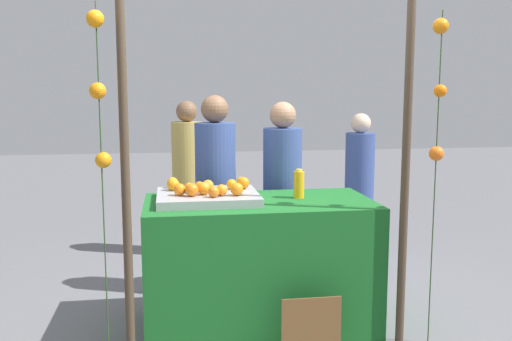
# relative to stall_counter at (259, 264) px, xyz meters

# --- Properties ---
(ground_plane) EXTENTS (24.00, 24.00, 0.00)m
(ground_plane) POSITION_rel_stall_counter_xyz_m (0.00, 0.00, -0.47)
(ground_plane) COLOR slate
(stall_counter) EXTENTS (1.65, 0.86, 0.94)m
(stall_counter) POSITION_rel_stall_counter_xyz_m (0.00, 0.00, 0.00)
(stall_counter) COLOR #196023
(stall_counter) RESTS_ON ground_plane
(orange_tray) EXTENTS (0.72, 0.62, 0.06)m
(orange_tray) POSITION_rel_stall_counter_xyz_m (-0.37, 0.05, 0.50)
(orange_tray) COLOR #9EA0A5
(orange_tray) RESTS_ON stall_counter
(orange_0) EXTENTS (0.08, 0.08, 0.08)m
(orange_0) POSITION_rel_stall_counter_xyz_m (-0.18, 0.16, 0.57)
(orange_0) COLOR orange
(orange_0) RESTS_ON orange_tray
(orange_1) EXTENTS (0.08, 0.08, 0.08)m
(orange_1) POSITION_rel_stall_counter_xyz_m (-0.50, 0.05, 0.57)
(orange_1) COLOR orange
(orange_1) RESTS_ON orange_tray
(orange_2) EXTENTS (0.08, 0.08, 0.08)m
(orange_2) POSITION_rel_stall_counter_xyz_m (-0.09, 0.27, 0.57)
(orange_2) COLOR orange
(orange_2) RESTS_ON orange_tray
(orange_3) EXTENTS (0.09, 0.09, 0.09)m
(orange_3) POSITION_rel_stall_counter_xyz_m (-0.17, -0.09, 0.58)
(orange_3) COLOR orange
(orange_3) RESTS_ON orange_tray
(orange_4) EXTENTS (0.09, 0.09, 0.09)m
(orange_4) POSITION_rel_stall_counter_xyz_m (-0.57, -0.03, 0.57)
(orange_4) COLOR orange
(orange_4) RESTS_ON orange_tray
(orange_5) EXTENTS (0.09, 0.09, 0.09)m
(orange_5) POSITION_rel_stall_counter_xyz_m (-0.49, -0.07, 0.58)
(orange_5) COLOR orange
(orange_5) RESTS_ON orange_tray
(orange_6) EXTENTS (0.08, 0.08, 0.08)m
(orange_6) POSITION_rel_stall_counter_xyz_m (-0.28, -0.08, 0.57)
(orange_6) COLOR orange
(orange_6) RESTS_ON orange_tray
(orange_7) EXTENTS (0.08, 0.08, 0.08)m
(orange_7) POSITION_rel_stall_counter_xyz_m (-0.42, 0.09, 0.57)
(orange_7) COLOR orange
(orange_7) RESTS_ON orange_tray
(orange_8) EXTENTS (0.09, 0.09, 0.09)m
(orange_8) POSITION_rel_stall_counter_xyz_m (-0.61, 0.18, 0.58)
(orange_8) COLOR orange
(orange_8) RESTS_ON orange_tray
(orange_9) EXTENTS (0.08, 0.08, 0.08)m
(orange_9) POSITION_rel_stall_counter_xyz_m (-0.36, 0.13, 0.57)
(orange_9) COLOR orange
(orange_9) RESTS_ON orange_tray
(orange_10) EXTENTS (0.08, 0.08, 0.08)m
(orange_10) POSITION_rel_stall_counter_xyz_m (-0.34, -0.14, 0.57)
(orange_10) COLOR orange
(orange_10) RESTS_ON orange_tray
(orange_11) EXTENTS (0.08, 0.08, 0.08)m
(orange_11) POSITION_rel_stall_counter_xyz_m (-0.62, 0.29, 0.57)
(orange_11) COLOR orange
(orange_11) RESTS_ON orange_tray
(orange_12) EXTENTS (0.09, 0.09, 0.09)m
(orange_12) POSITION_rel_stall_counter_xyz_m (-0.40, -0.02, 0.58)
(orange_12) COLOR orange
(orange_12) RESTS_ON orange_tray
(orange_13) EXTENTS (0.09, 0.09, 0.09)m
(orange_13) POSITION_rel_stall_counter_xyz_m (-0.09, 0.18, 0.57)
(orange_13) COLOR orange
(orange_13) RESTS_ON orange_tray
(juice_bottle) EXTENTS (0.08, 0.08, 0.22)m
(juice_bottle) POSITION_rel_stall_counter_xyz_m (0.31, 0.06, 0.57)
(juice_bottle) COLOR #F0AA15
(juice_bottle) RESTS_ON stall_counter
(chalkboard_sign) EXTENTS (0.39, 0.03, 0.43)m
(chalkboard_sign) POSITION_rel_stall_counter_xyz_m (0.24, -0.59, -0.27)
(chalkboard_sign) COLOR brown
(chalkboard_sign) RESTS_ON ground_plane
(vendor_left) EXTENTS (0.34, 0.34, 1.69)m
(vendor_left) POSITION_rel_stall_counter_xyz_m (-0.26, 0.72, 0.32)
(vendor_left) COLOR #384C8C
(vendor_left) RESTS_ON ground_plane
(vendor_right) EXTENTS (0.33, 0.33, 1.64)m
(vendor_right) POSITION_rel_stall_counter_xyz_m (0.31, 0.68, 0.29)
(vendor_right) COLOR #384C8C
(vendor_right) RESTS_ON ground_plane
(crowd_person_0) EXTENTS (0.33, 0.33, 1.63)m
(crowd_person_0) POSITION_rel_stall_counter_xyz_m (-0.45, 1.96, 0.29)
(crowd_person_0) COLOR tan
(crowd_person_0) RESTS_ON ground_plane
(crowd_person_1) EXTENTS (0.30, 0.30, 1.50)m
(crowd_person_1) POSITION_rel_stall_counter_xyz_m (1.31, 1.58, 0.23)
(crowd_person_1) COLOR #384C8C
(crowd_person_1) RESTS_ON ground_plane
(canopy_post_left) EXTENTS (0.06, 0.06, 2.35)m
(canopy_post_left) POSITION_rel_stall_counter_xyz_m (-0.90, -0.47, 0.70)
(canopy_post_left) COLOR #473828
(canopy_post_left) RESTS_ON ground_plane
(canopy_post_right) EXTENTS (0.06, 0.06, 2.35)m
(canopy_post_right) POSITION_rel_stall_counter_xyz_m (0.90, -0.47, 0.70)
(canopy_post_right) COLOR #473828
(canopy_post_right) RESTS_ON ground_plane
(garland_strand_left) EXTENTS (0.11, 0.11, 2.24)m
(garland_strand_left) POSITION_rel_stall_counter_xyz_m (-1.04, -0.51, 1.25)
(garland_strand_left) COLOR #2D4C23
(garland_strand_left) RESTS_ON ground_plane
(garland_strand_right) EXTENTS (0.11, 0.10, 2.24)m
(garland_strand_right) POSITION_rel_stall_counter_xyz_m (1.11, -0.48, 1.24)
(garland_strand_right) COLOR #2D4C23
(garland_strand_right) RESTS_ON ground_plane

